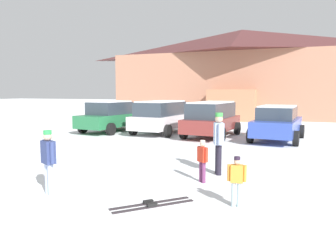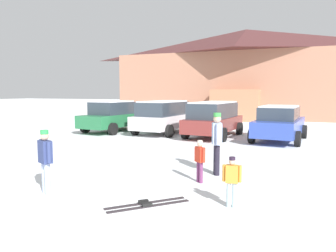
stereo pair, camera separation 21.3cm
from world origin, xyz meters
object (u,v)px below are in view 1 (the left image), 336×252
at_px(parked_maroon_van, 212,118).
at_px(skier_adult_in_blue_parka, 219,140).
at_px(ski_lodge, 241,73).
at_px(skier_child_in_red_jacket, 202,159).
at_px(pair_of_skis, 152,204).
at_px(skier_child_in_orange_jacket, 237,179).
at_px(parked_white_suv, 161,116).
at_px(skier_teen_in_navy_coat, 48,159).
at_px(parked_blue_hatchback, 277,123).
at_px(parked_green_coupe, 112,116).

xyz_separation_m(parked_maroon_van, skier_adult_in_blue_parka, (1.99, -7.22, 0.01)).
relative_size(ski_lodge, parked_maroon_van, 4.82).
height_order(skier_child_in_red_jacket, pair_of_skis, skier_child_in_red_jacket).
xyz_separation_m(skier_adult_in_blue_parka, skier_child_in_orange_jacket, (0.90, -2.36, -0.38)).
bearing_deg(skier_child_in_red_jacket, pair_of_skis, -103.60).
height_order(ski_lodge, parked_white_suv, ski_lodge).
bearing_deg(skier_teen_in_navy_coat, skier_child_in_orange_jacket, 10.56).
distance_m(skier_teen_in_navy_coat, pair_of_skis, 2.48).
distance_m(parked_maroon_van, skier_child_in_orange_jacket, 10.02).
bearing_deg(parked_blue_hatchback, parked_maroon_van, 176.53).
bearing_deg(skier_child_in_red_jacket, skier_child_in_orange_jacket, -52.87).
bearing_deg(parked_maroon_van, skier_child_in_red_jacket, -77.52).
relative_size(ski_lodge, parked_blue_hatchback, 4.96).
height_order(parked_maroon_van, skier_child_in_orange_jacket, parked_maroon_van).
distance_m(parked_green_coupe, skier_child_in_orange_jacket, 12.88).
distance_m(ski_lodge, skier_child_in_orange_jacket, 24.56).
bearing_deg(pair_of_skis, parked_blue_hatchback, 79.91).
bearing_deg(skier_teen_in_navy_coat, parked_maroon_van, 84.37).
distance_m(ski_lodge, parked_white_suv, 14.65).
height_order(parked_white_suv, skier_child_in_red_jacket, parked_white_suv).
relative_size(parked_green_coupe, skier_child_in_red_jacket, 4.38).
bearing_deg(pair_of_skis, skier_adult_in_blue_parka, 77.22).
bearing_deg(parked_white_suv, skier_adult_in_blue_parka, -57.18).
xyz_separation_m(ski_lodge, skier_child_in_red_jacket, (2.74, -22.59, -3.33)).
bearing_deg(pair_of_skis, parked_maroon_van, 97.49).
height_order(skier_child_in_orange_jacket, pair_of_skis, skier_child_in_orange_jacket).
bearing_deg(skier_adult_in_blue_parka, parked_blue_hatchback, 81.04).
height_order(parked_blue_hatchback, pair_of_skis, parked_blue_hatchback).
height_order(parked_white_suv, skier_child_in_orange_jacket, parked_white_suv).
xyz_separation_m(parked_maroon_van, skier_child_in_orange_jacket, (2.89, -9.59, -0.37)).
bearing_deg(skier_teen_in_navy_coat, parked_green_coupe, 114.55).
height_order(parked_green_coupe, pair_of_skis, parked_green_coupe).
bearing_deg(parked_green_coupe, skier_child_in_red_jacket, -47.25).
xyz_separation_m(parked_maroon_van, parked_blue_hatchback, (3.10, -0.19, -0.11)).
bearing_deg(ski_lodge, parked_blue_hatchback, -74.58).
relative_size(skier_adult_in_blue_parka, pair_of_skis, 1.16).
distance_m(parked_green_coupe, parked_white_suv, 2.93).
relative_size(skier_adult_in_blue_parka, skier_teen_in_navy_coat, 1.19).
distance_m(parked_blue_hatchback, skier_child_in_red_jacket, 8.08).
distance_m(parked_maroon_van, pair_of_skis, 10.25).
relative_size(parked_maroon_van, skier_teen_in_navy_coat, 3.25).
bearing_deg(pair_of_skis, parked_white_suv, 111.83).
distance_m(parked_white_suv, skier_teen_in_navy_coat, 10.68).
bearing_deg(skier_adult_in_blue_parka, ski_lodge, 97.69).
distance_m(skier_child_in_orange_jacket, pair_of_skis, 1.73).
xyz_separation_m(parked_white_suv, skier_teen_in_navy_coat, (1.79, -10.53, -0.14)).
bearing_deg(parked_white_suv, parked_green_coupe, -175.61).
bearing_deg(ski_lodge, skier_child_in_red_jacket, -83.08).
height_order(skier_teen_in_navy_coat, pair_of_skis, skier_teen_in_navy_coat).
relative_size(ski_lodge, skier_teen_in_navy_coat, 15.64).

